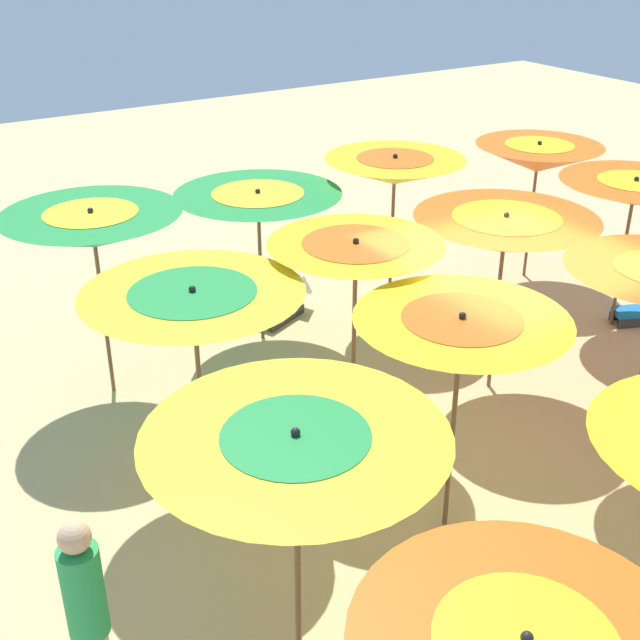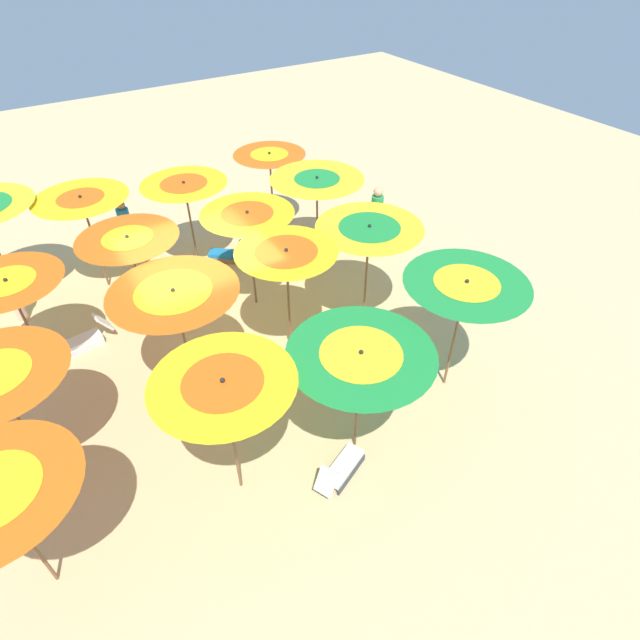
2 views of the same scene
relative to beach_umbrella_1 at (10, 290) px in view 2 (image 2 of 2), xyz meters
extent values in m
cube|color=#D1B57F|center=(-3.13, 1.00, -2.05)|extent=(38.73, 38.73, 0.04)
cylinder|color=brown|center=(0.15, -2.93, -0.91)|extent=(0.05, 0.05, 2.24)
cylinder|color=brown|center=(0.00, 0.00, -1.02)|extent=(0.05, 0.05, 2.02)
cone|color=orange|center=(0.00, 0.00, -0.01)|extent=(1.93, 1.93, 0.38)
cone|color=yellow|center=(0.00, 0.00, 0.09)|extent=(0.99, 0.99, 0.20)
sphere|color=black|center=(0.00, 0.00, 0.21)|extent=(0.07, 0.07, 0.07)
cylinder|color=brown|center=(0.45, 2.36, -1.01)|extent=(0.05, 0.05, 2.05)
cylinder|color=brown|center=(0.65, 4.40, -1.02)|extent=(0.05, 0.05, 2.02)
cylinder|color=brown|center=(-1.79, -2.36, -0.95)|extent=(0.05, 0.05, 2.16)
cone|color=yellow|center=(-1.79, -2.36, 0.12)|extent=(2.06, 2.06, 0.36)
cone|color=orange|center=(-1.79, -2.36, 0.22)|extent=(1.00, 1.00, 0.17)
sphere|color=black|center=(-1.79, -2.36, 0.33)|extent=(0.07, 0.07, 0.07)
cylinder|color=brown|center=(-2.17, -0.06, -0.95)|extent=(0.05, 0.05, 2.17)
cone|color=orange|center=(-2.17, -0.06, 0.14)|extent=(1.95, 1.95, 0.39)
cone|color=yellow|center=(-2.17, -0.06, 0.25)|extent=(0.96, 0.96, 0.19)
sphere|color=black|center=(-2.17, -0.06, 0.37)|extent=(0.07, 0.07, 0.07)
cylinder|color=brown|center=(-2.34, 1.99, -0.98)|extent=(0.05, 0.05, 2.11)
cone|color=orange|center=(-2.34, 1.99, 0.07)|extent=(2.21, 2.21, 0.44)
cone|color=yellow|center=(-2.34, 1.99, 0.17)|extent=(1.29, 1.29, 0.26)
sphere|color=black|center=(-2.34, 1.99, 0.32)|extent=(0.07, 0.07, 0.07)
cylinder|color=brown|center=(-2.18, 4.43, -0.91)|extent=(0.05, 0.05, 2.25)
cone|color=yellow|center=(-2.18, 4.43, 0.22)|extent=(2.01, 2.01, 0.38)
cone|color=orange|center=(-2.18, 4.43, 0.31)|extent=(1.10, 1.10, 0.21)
sphere|color=black|center=(-2.18, 4.43, 0.44)|extent=(0.07, 0.07, 0.07)
cylinder|color=brown|center=(-4.04, -2.15, -1.04)|extent=(0.05, 0.05, 1.99)
cone|color=yellow|center=(-4.04, -2.15, -0.04)|extent=(2.04, 2.04, 0.42)
cone|color=orange|center=(-4.04, -2.15, 0.06)|extent=(1.11, 1.11, 0.23)
sphere|color=black|center=(-4.04, -2.15, 0.20)|extent=(0.07, 0.07, 0.07)
cylinder|color=brown|center=(-4.56, 0.20, -0.97)|extent=(0.05, 0.05, 2.12)
cone|color=yellow|center=(-4.56, 0.20, 0.08)|extent=(1.97, 1.97, 0.43)
cone|color=orange|center=(-4.56, 0.20, 0.19)|extent=(1.10, 1.10, 0.24)
sphere|color=black|center=(-4.56, 0.20, 0.33)|extent=(0.07, 0.07, 0.07)
cylinder|color=brown|center=(-4.47, 2.04, -0.91)|extent=(0.05, 0.05, 2.25)
cone|color=yellow|center=(-4.47, 2.04, 0.22)|extent=(1.91, 1.91, 0.35)
cone|color=orange|center=(-4.47, 2.04, 0.29)|extent=(1.16, 1.16, 0.21)
sphere|color=black|center=(-4.47, 2.04, 0.42)|extent=(0.07, 0.07, 0.07)
cylinder|color=brown|center=(-4.21, 4.75, -1.04)|extent=(0.05, 0.05, 1.98)
cone|color=#1E8C38|center=(-4.21, 4.75, -0.05)|extent=(2.27, 2.27, 0.41)
cone|color=yellow|center=(-4.21, 4.75, 0.05)|extent=(1.25, 1.25, 0.22)
sphere|color=black|center=(-4.21, 4.75, 0.18)|extent=(0.07, 0.07, 0.07)
cylinder|color=brown|center=(-6.57, -2.65, -1.03)|extent=(0.05, 0.05, 2.01)
cone|color=orange|center=(-6.57, -2.65, -0.03)|extent=(1.91, 1.91, 0.37)
cone|color=yellow|center=(-6.57, -2.65, 0.07)|extent=(0.99, 0.99, 0.19)
sphere|color=black|center=(-6.57, -2.65, 0.19)|extent=(0.07, 0.07, 0.07)
cylinder|color=brown|center=(-6.72, -0.53, -0.96)|extent=(0.05, 0.05, 2.14)
cone|color=yellow|center=(-6.72, -0.53, 0.11)|extent=(2.23, 2.23, 0.31)
cone|color=#1E8C38|center=(-6.72, -0.53, 0.19)|extent=(1.08, 1.08, 0.15)
sphere|color=black|center=(-6.72, -0.53, 0.29)|extent=(0.07, 0.07, 0.07)
cylinder|color=brown|center=(-6.37, 2.01, -0.97)|extent=(0.05, 0.05, 2.13)
cone|color=yellow|center=(-6.37, 2.01, 0.10)|extent=(2.18, 2.18, 0.40)
cone|color=#1E8C38|center=(-6.37, 2.01, 0.19)|extent=(1.24, 1.24, 0.23)
sphere|color=black|center=(-6.37, 2.01, 0.33)|extent=(0.07, 0.07, 0.07)
cylinder|color=brown|center=(-6.55, 4.49, -0.93)|extent=(0.05, 0.05, 2.20)
cone|color=#1E8C38|center=(-6.55, 4.49, 0.17)|extent=(2.14, 2.14, 0.43)
cone|color=yellow|center=(-6.55, 4.49, 0.28)|extent=(1.11, 1.11, 0.22)
sphere|color=black|center=(-6.55, 4.49, 0.42)|extent=(0.07, 0.07, 0.07)
cube|color=silver|center=(-0.70, -0.17, -1.96)|extent=(0.94, 0.16, 0.14)
cube|color=silver|center=(-0.66, -0.50, -1.96)|extent=(0.94, 0.16, 0.14)
cube|color=white|center=(-0.68, -0.33, -1.84)|extent=(0.98, 0.45, 0.10)
cube|color=white|center=(-1.27, -0.41, -1.60)|extent=(0.33, 0.36, 0.41)
cube|color=#333338|center=(0.81, 2.03, -1.96)|extent=(0.81, 0.35, 0.14)
cube|color=#333338|center=(0.92, 2.30, -1.96)|extent=(0.81, 0.35, 0.14)
cube|color=#1972B7|center=(0.86, 2.17, -1.84)|extent=(0.91, 0.59, 0.10)
cube|color=olive|center=(-4.58, -1.73, -1.96)|extent=(0.66, 0.53, 0.14)
cube|color=olive|center=(-4.80, -2.00, -1.96)|extent=(0.66, 0.53, 0.14)
cube|color=#1972B7|center=(-4.69, -1.86, -1.84)|extent=(0.85, 0.77, 0.10)
cube|color=#1972B7|center=(-5.11, -1.53, -1.64)|extent=(0.46, 0.46, 0.34)
cube|color=#333338|center=(-3.66, 4.98, -1.96)|extent=(0.77, 0.37, 0.14)
cube|color=#333338|center=(-3.78, 5.26, -1.96)|extent=(0.77, 0.37, 0.14)
cube|color=white|center=(-3.72, 5.12, -1.84)|extent=(0.88, 0.62, 0.10)
cube|color=white|center=(-3.24, 5.33, -1.61)|extent=(0.37, 0.39, 0.39)
cylinder|color=beige|center=(0.19, -2.04, -1.63)|extent=(0.24, 0.24, 0.81)
cylinder|color=green|center=(0.19, -2.04, -0.87)|extent=(0.30, 0.30, 0.71)
cylinder|color=#D8A87F|center=(-8.23, -0.09, -1.60)|extent=(0.24, 0.24, 0.87)
cylinder|color=green|center=(-8.23, -0.09, -0.78)|extent=(0.30, 0.30, 0.76)
sphere|color=#D8A87F|center=(-8.23, -0.09, -0.28)|extent=(0.24, 0.24, 0.24)
cylinder|color=#A3704C|center=(-2.68, -3.17, -1.64)|extent=(0.24, 0.24, 0.78)
cylinder|color=#1972BF|center=(-2.68, -3.17, -0.91)|extent=(0.30, 0.30, 0.68)
sphere|color=#A3704C|center=(-2.68, -3.17, -0.47)|extent=(0.21, 0.21, 0.21)
camera|label=1|loc=(-9.11, -4.70, 3.59)|focal=46.27mm
camera|label=2|loc=(-0.82, 9.01, 5.32)|focal=28.42mm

